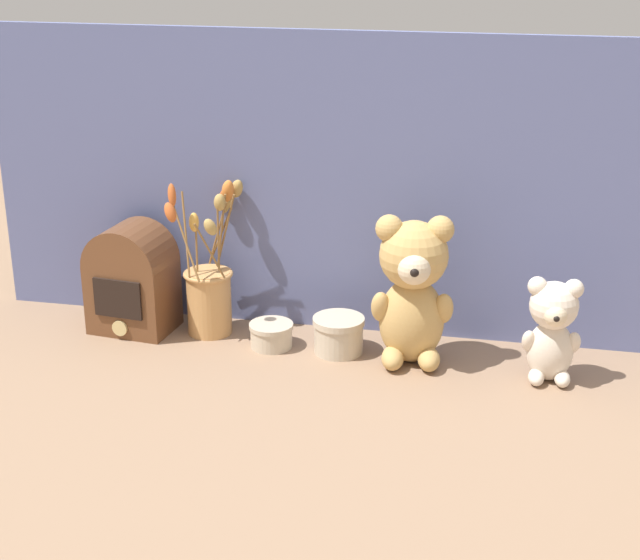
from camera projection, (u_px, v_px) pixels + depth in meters
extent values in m
plane|color=#8E7056|center=(318.00, 358.00, 1.98)|extent=(4.00, 4.00, 0.00)
cube|color=slate|center=(335.00, 186.00, 2.02)|extent=(1.50, 0.02, 0.63)
ellipsoid|color=tan|center=(411.00, 320.00, 1.94)|extent=(0.14, 0.12, 0.18)
sphere|color=tan|center=(414.00, 255.00, 1.89)|extent=(0.14, 0.14, 0.14)
sphere|color=beige|center=(414.00, 268.00, 1.84)|extent=(0.06, 0.06, 0.06)
sphere|color=black|center=(414.00, 272.00, 1.82)|extent=(0.02, 0.02, 0.02)
sphere|color=tan|center=(440.00, 230.00, 1.87)|extent=(0.05, 0.05, 0.05)
sphere|color=tan|center=(389.00, 228.00, 1.87)|extent=(0.05, 0.05, 0.05)
ellipsoid|color=tan|center=(444.00, 309.00, 1.91)|extent=(0.05, 0.06, 0.08)
ellipsoid|color=tan|center=(381.00, 307.00, 1.92)|extent=(0.05, 0.06, 0.08)
ellipsoid|color=tan|center=(429.00, 359.00, 1.92)|extent=(0.05, 0.08, 0.04)
ellipsoid|color=tan|center=(393.00, 358.00, 1.93)|extent=(0.05, 0.08, 0.04)
ellipsoid|color=beige|center=(550.00, 350.00, 1.87)|extent=(0.09, 0.08, 0.12)
sphere|color=beige|center=(554.00, 305.00, 1.84)|extent=(0.09, 0.09, 0.09)
sphere|color=beige|center=(556.00, 315.00, 1.81)|extent=(0.04, 0.04, 0.04)
sphere|color=black|center=(557.00, 319.00, 1.79)|extent=(0.01, 0.01, 0.01)
sphere|color=beige|center=(574.00, 288.00, 1.82)|extent=(0.04, 0.04, 0.04)
sphere|color=beige|center=(538.00, 287.00, 1.83)|extent=(0.04, 0.04, 0.04)
ellipsoid|color=beige|center=(574.00, 343.00, 1.85)|extent=(0.03, 0.04, 0.05)
ellipsoid|color=beige|center=(529.00, 341.00, 1.86)|extent=(0.03, 0.04, 0.05)
ellipsoid|color=beige|center=(562.00, 379.00, 1.86)|extent=(0.03, 0.05, 0.03)
ellipsoid|color=beige|center=(536.00, 377.00, 1.87)|extent=(0.03, 0.05, 0.03)
cylinder|color=tan|center=(209.00, 302.00, 2.08)|extent=(0.09, 0.09, 0.14)
torus|color=tan|center=(208.00, 274.00, 2.05)|extent=(0.11, 0.11, 0.01)
cylinder|color=olive|center=(218.00, 237.00, 2.03)|extent=(0.01, 0.02, 0.15)
ellipsoid|color=tan|center=(220.00, 202.00, 2.00)|extent=(0.03, 0.03, 0.04)
cylinder|color=olive|center=(218.00, 233.00, 2.06)|extent=(0.05, 0.02, 0.14)
ellipsoid|color=#C65B28|center=(223.00, 198.00, 2.05)|extent=(0.03, 0.02, 0.05)
cylinder|color=olive|center=(226.00, 229.00, 2.05)|extent=(0.06, 0.04, 0.17)
ellipsoid|color=tan|center=(237.00, 189.00, 2.04)|extent=(0.05, 0.04, 0.05)
cylinder|color=olive|center=(197.00, 247.00, 2.03)|extent=(0.01, 0.01, 0.11)
ellipsoid|color=gold|center=(194.00, 222.00, 2.01)|extent=(0.02, 0.03, 0.04)
cylinder|color=olive|center=(186.00, 244.00, 1.99)|extent=(0.07, 0.04, 0.15)
ellipsoid|color=#C65B28|center=(171.00, 212.00, 1.94)|extent=(0.04, 0.04, 0.05)
cylinder|color=olive|center=(221.00, 235.00, 2.07)|extent=(0.06, 0.02, 0.13)
ellipsoid|color=tan|center=(228.00, 202.00, 2.07)|extent=(0.04, 0.03, 0.06)
cylinder|color=olive|center=(186.00, 234.00, 2.01)|extent=(0.03, 0.05, 0.17)
ellipsoid|color=#C65B28|center=(172.00, 195.00, 1.97)|extent=(0.03, 0.03, 0.05)
cylinder|color=olive|center=(210.00, 251.00, 1.99)|extent=(0.06, 0.03, 0.12)
ellipsoid|color=tan|center=(210.00, 227.00, 1.94)|extent=(0.04, 0.04, 0.04)
cylinder|color=olive|center=(222.00, 230.00, 2.04)|extent=(0.03, 0.03, 0.17)
ellipsoid|color=orange|center=(228.00, 191.00, 2.02)|extent=(0.04, 0.04, 0.05)
cube|color=brown|center=(133.00, 296.00, 2.09)|extent=(0.18, 0.14, 0.15)
cylinder|color=brown|center=(131.00, 263.00, 2.07)|extent=(0.18, 0.14, 0.17)
cube|color=black|center=(117.00, 299.00, 2.03)|extent=(0.11, 0.02, 0.08)
cylinder|color=#D6BC7A|center=(120.00, 328.00, 2.05)|extent=(0.03, 0.01, 0.03)
cylinder|color=beige|center=(339.00, 338.00, 2.00)|extent=(0.10, 0.10, 0.06)
cylinder|color=beige|center=(339.00, 321.00, 1.98)|extent=(0.11, 0.11, 0.01)
cylinder|color=beige|center=(271.00, 337.00, 2.02)|extent=(0.09, 0.09, 0.04)
cylinder|color=beige|center=(271.00, 326.00, 2.02)|extent=(0.09, 0.09, 0.01)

